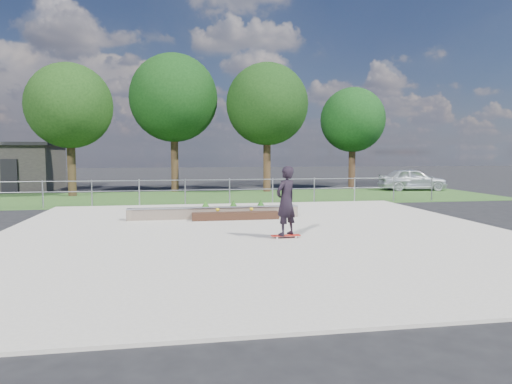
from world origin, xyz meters
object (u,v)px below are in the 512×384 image
(skateboarder, at_px, (286,201))
(planter_bed, at_px, (234,213))
(parked_car, at_px, (412,179))
(grind_ledge, at_px, (214,212))

(skateboarder, bearing_deg, planter_bed, 102.83)
(planter_bed, relative_size, skateboarder, 1.53)
(skateboarder, distance_m, parked_car, 18.54)
(planter_bed, distance_m, parked_car, 16.28)
(parked_car, bearing_deg, skateboarder, 148.70)
(grind_ledge, height_order, parked_car, parked_car)
(grind_ledge, distance_m, parked_car, 16.82)
(grind_ledge, height_order, skateboarder, skateboarder)
(planter_bed, xyz_separation_m, skateboarder, (0.92, -4.05, 0.83))
(skateboarder, bearing_deg, grind_ledge, 111.87)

